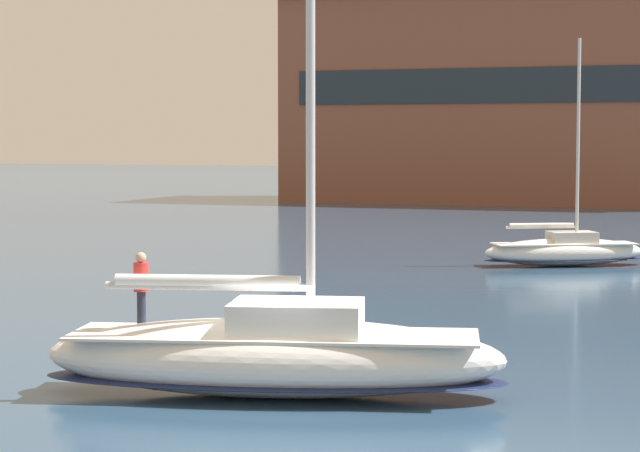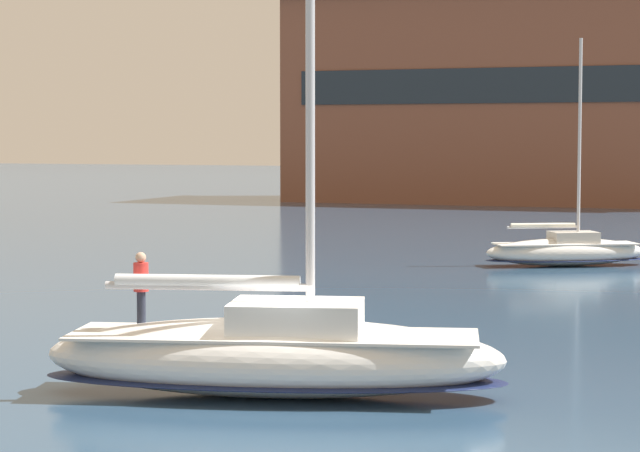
{
  "view_description": "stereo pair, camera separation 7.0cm",
  "coord_description": "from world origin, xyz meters",
  "views": [
    {
      "loc": [
        10.25,
        -25.32,
        5.76
      ],
      "look_at": [
        0.0,
        3.0,
        3.59
      ],
      "focal_mm": 70.0,
      "sensor_mm": 36.0,
      "label": 1
    },
    {
      "loc": [
        10.32,
        -25.3,
        5.76
      ],
      "look_at": [
        0.0,
        3.0,
        3.59
      ],
      "focal_mm": 70.0,
      "sensor_mm": 36.0,
      "label": 2
    }
  ],
  "objects": [
    {
      "name": "waterfront_building",
      "position": [
        -9.91,
        82.38,
        9.4
      ],
      "size": [
        41.88,
        14.32,
        18.72
      ],
      "color": "brown",
      "rests_on": "ground"
    },
    {
      "name": "sailboat_main",
      "position": [
        0.02,
        0.01,
        0.97
      ],
      "size": [
        10.74,
        5.3,
        14.21
      ],
      "color": "white",
      "rests_on": "ground"
    },
    {
      "name": "ground_plane",
      "position": [
        0.0,
        0.0,
        0.0
      ],
      "size": [
        400.0,
        400.0,
        0.0
      ],
      "primitive_type": "plane",
      "color": "#2D4C6B"
    },
    {
      "name": "sailboat_moored_mid_channel",
      "position": [
        1.7,
        30.29,
        0.68
      ],
      "size": [
        7.42,
        5.25,
        10.07
      ],
      "color": "white",
      "rests_on": "ground"
    }
  ]
}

